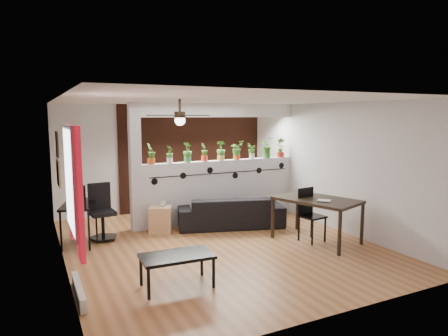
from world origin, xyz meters
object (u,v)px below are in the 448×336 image
at_px(potted_plant_8, 281,147).
at_px(potted_plant_1, 170,154).
at_px(sofa, 230,212).
at_px(folding_chair, 309,210).
at_px(cube_shelf, 161,219).
at_px(potted_plant_4, 221,150).
at_px(potted_plant_3, 204,151).
at_px(cup, 163,204).
at_px(potted_plant_2, 187,152).
at_px(ceiling_fan, 180,117).
at_px(potted_plant_7, 267,147).
at_px(computer_desk, 79,207).
at_px(coffee_table, 177,258).
at_px(potted_plant_6, 252,150).
at_px(potted_plant_5, 237,150).
at_px(office_chair, 102,215).
at_px(potted_plant_0, 151,153).
at_px(dining_table, 317,203).

bearing_deg(potted_plant_8, potted_plant_1, -180.00).
height_order(sofa, folding_chair, folding_chair).
distance_m(potted_plant_1, cube_shelf, 1.36).
xyz_separation_m(potted_plant_4, sofa, (-0.05, -0.56, -1.27)).
height_order(potted_plant_1, potted_plant_3, potted_plant_3).
bearing_deg(sofa, potted_plant_8, -143.85).
height_order(potted_plant_4, cup, potted_plant_4).
distance_m(potted_plant_8, sofa, 2.15).
bearing_deg(potted_plant_2, ceiling_fan, -114.23).
height_order(potted_plant_7, cup, potted_plant_7).
xyz_separation_m(computer_desk, coffee_table, (0.97, -2.59, -0.27)).
bearing_deg(potted_plant_7, folding_chair, -99.70).
relative_size(potted_plant_3, coffee_table, 0.40).
bearing_deg(potted_plant_4, potted_plant_6, 0.00).
height_order(potted_plant_5, folding_chair, potted_plant_5).
distance_m(potted_plant_4, office_chair, 2.88).
bearing_deg(computer_desk, office_chair, 8.76).
height_order(potted_plant_0, potted_plant_3, potted_plant_0).
distance_m(potted_plant_0, coffee_table, 3.20).
distance_m(potted_plant_0, cup, 1.06).
xyz_separation_m(potted_plant_0, dining_table, (2.51, -2.17, -0.85)).
bearing_deg(folding_chair, potted_plant_7, 80.30).
relative_size(potted_plant_4, sofa, 0.21).
bearing_deg(ceiling_fan, potted_plant_8, 29.51).
height_order(potted_plant_2, cube_shelf, potted_plant_2).
relative_size(potted_plant_2, office_chair, 0.41).
bearing_deg(cup, office_chair, 176.95).
height_order(potted_plant_4, potted_plant_8, potted_plant_8).
distance_m(potted_plant_2, cup, 1.25).
height_order(potted_plant_8, cube_shelf, potted_plant_8).
height_order(cube_shelf, computer_desk, computer_desk).
height_order(potted_plant_3, potted_plant_6, potted_plant_3).
bearing_deg(potted_plant_1, coffee_table, -107.03).
relative_size(potted_plant_1, potted_plant_4, 0.84).
bearing_deg(cup, potted_plant_5, 10.37).
bearing_deg(coffee_table, potted_plant_5, 49.78).
bearing_deg(cup, sofa, -8.89).
relative_size(potted_plant_5, dining_table, 0.25).
bearing_deg(coffee_table, computer_desk, 110.48).
bearing_deg(computer_desk, potted_plant_2, 8.56).
relative_size(potted_plant_2, potted_plant_6, 1.19).
bearing_deg(computer_desk, cube_shelf, 0.00).
relative_size(potted_plant_8, dining_table, 0.28).
relative_size(potted_plant_2, potted_plant_7, 0.89).
distance_m(potted_plant_5, office_chair, 3.25).
height_order(potted_plant_1, folding_chair, potted_plant_1).
distance_m(potted_plant_8, folding_chair, 2.41).
bearing_deg(potted_plant_1, potted_plant_0, 180.00).
bearing_deg(potted_plant_8, folding_chair, -109.92).
height_order(potted_plant_1, computer_desk, potted_plant_1).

